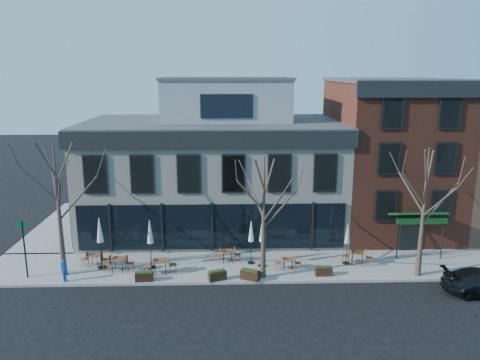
{
  "coord_description": "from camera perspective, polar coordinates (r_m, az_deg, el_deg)",
  "views": [
    {
      "loc": [
        0.91,
        -28.71,
        11.69
      ],
      "look_at": [
        1.87,
        2.0,
        4.51
      ],
      "focal_mm": 35.0,
      "sensor_mm": 36.0,
      "label": 1
    }
  ],
  "objects": [
    {
      "name": "umbrella_2",
      "position": [
        28.51,
        1.36,
        -6.54
      ],
      "size": [
        0.44,
        0.44,
        2.73
      ],
      "color": "black",
      "rests_on": "sidewalk_front"
    },
    {
      "name": "call_box",
      "position": [
        28.35,
        -20.65,
        -10.23
      ],
      "size": [
        0.26,
        0.26,
        1.31
      ],
      "color": "#0D40AE",
      "rests_on": "sidewalk_front"
    },
    {
      "name": "planter_1",
      "position": [
        26.98,
        -2.79,
        -11.52
      ],
      "size": [
        1.1,
        0.73,
        0.57
      ],
      "color": "#332211",
      "rests_on": "sidewalk_front"
    },
    {
      "name": "umbrella_3",
      "position": [
        28.05,
        2.75,
        -6.43
      ],
      "size": [
        0.49,
        0.49,
        3.04
      ],
      "color": "black",
      "rests_on": "sidewalk_front"
    },
    {
      "name": "cafe_set_2",
      "position": [
        28.01,
        -9.71,
        -10.19
      ],
      "size": [
        1.99,
        0.88,
        1.03
      ],
      "color": "brown",
      "rests_on": "sidewalk_front"
    },
    {
      "name": "planter_3",
      "position": [
        27.93,
        10.16,
        -10.85
      ],
      "size": [
        0.99,
        0.41,
        0.55
      ],
      "color": "#331911",
      "rests_on": "sidewalk_front"
    },
    {
      "name": "cafe_set_4",
      "position": [
        28.36,
        5.89,
        -10.0
      ],
      "size": [
        1.55,
        0.65,
        0.81
      ],
      "color": "brown",
      "rests_on": "sidewalk_front"
    },
    {
      "name": "tree_mid",
      "position": [
        26.12,
        2.92,
        -4.46
      ],
      "size": [
        3.5,
        3.55,
        7.04
      ],
      "color": "#382B21",
      "rests_on": "sidewalk_front"
    },
    {
      "name": "corner_building",
      "position": [
        34.5,
        -3.14,
        1.49
      ],
      "size": [
        18.39,
        10.39,
        11.1
      ],
      "color": "silver",
      "rests_on": "ground"
    },
    {
      "name": "umbrella_1",
      "position": [
        28.33,
        -10.91,
        -6.54
      ],
      "size": [
        0.48,
        0.48,
        2.99
      ],
      "color": "black",
      "rests_on": "sidewalk_front"
    },
    {
      "name": "planter_2",
      "position": [
        27.0,
        1.23,
        -11.46
      ],
      "size": [
        1.15,
        0.83,
        0.6
      ],
      "color": "black",
      "rests_on": "sidewalk_front"
    },
    {
      "name": "cafe_set_5",
      "position": [
        29.76,
        14.11,
        -9.03
      ],
      "size": [
        1.91,
        1.03,
        0.98
      ],
      "color": "brown",
      "rests_on": "sidewalk_front"
    },
    {
      "name": "ground",
      "position": [
        31.01,
        -3.38,
        -9.01
      ],
      "size": [
        120.0,
        120.0,
        0.0
      ],
      "primitive_type": "plane",
      "color": "black",
      "rests_on": "ground"
    },
    {
      "name": "umbrella_4",
      "position": [
        29.24,
        12.96,
        -6.65
      ],
      "size": [
        0.41,
        0.41,
        2.55
      ],
      "color": "black",
      "rests_on": "sidewalk_front"
    },
    {
      "name": "sidewalk_side",
      "position": [
        38.57,
        -20.16,
        -5.2
      ],
      "size": [
        4.5,
        12.0,
        0.15
      ],
      "primitive_type": "cube",
      "color": "gray",
      "rests_on": "ground"
    },
    {
      "name": "sign_pole",
      "position": [
        29.29,
        -24.81,
        -7.27
      ],
      "size": [
        0.5,
        0.1,
        3.4
      ],
      "color": "black",
      "rests_on": "sidewalk_front"
    },
    {
      "name": "cafe_set_3",
      "position": [
        29.28,
        -1.53,
        -9.1
      ],
      "size": [
        1.68,
        0.72,
        0.87
      ],
      "color": "brown",
      "rests_on": "sidewalk_front"
    },
    {
      "name": "cafe_set_0",
      "position": [
        30.0,
        -17.31,
        -9.17
      ],
      "size": [
        1.7,
        0.75,
        0.88
      ],
      "color": "brown",
      "rests_on": "sidewalk_front"
    },
    {
      "name": "tree_corner",
      "position": [
        28.18,
        -21.23,
        -3.07
      ],
      "size": [
        3.93,
        3.98,
        7.92
      ],
      "color": "#382B21",
      "rests_on": "sidewalk_front"
    },
    {
      "name": "red_brick_building",
      "position": [
        36.3,
        17.72,
        2.93
      ],
      "size": [
        8.2,
        11.78,
        11.18
      ],
      "color": "brown",
      "rests_on": "ground"
    },
    {
      "name": "tree_right",
      "position": [
        28.24,
        21.49,
        -3.54
      ],
      "size": [
        3.72,
        3.77,
        7.48
      ],
      "color": "#382B21",
      "rests_on": "sidewalk_front"
    },
    {
      "name": "sidewalk_front",
      "position": [
        29.08,
        3.03,
        -10.4
      ],
      "size": [
        33.5,
        4.7,
        0.15
      ],
      "primitive_type": "cube",
      "color": "gray",
      "rests_on": "ground"
    },
    {
      "name": "cafe_set_1",
      "position": [
        28.85,
        -14.59,
        -9.78
      ],
      "size": [
        1.87,
        0.78,
        0.97
      ],
      "color": "brown",
      "rests_on": "sidewalk_front"
    },
    {
      "name": "umbrella_0",
      "position": [
        28.97,
        -16.72,
        -6.2
      ],
      "size": [
        0.5,
        0.5,
        3.14
      ],
      "color": "black",
      "rests_on": "sidewalk_front"
    },
    {
      "name": "planter_0",
      "position": [
        27.37,
        -11.59,
        -11.43
      ],
      "size": [
        1.02,
        0.46,
        0.56
      ],
      "color": "black",
      "rests_on": "sidewalk_front"
    }
  ]
}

